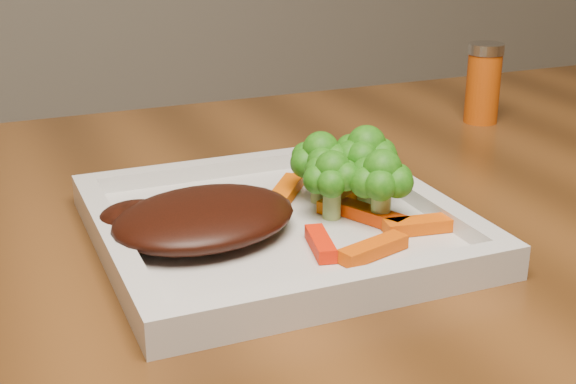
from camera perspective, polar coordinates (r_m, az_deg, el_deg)
name	(u,v)px	position (r m, az deg, el deg)	size (l,w,h in m)	color
plate	(276,231)	(0.63, -0.84, -2.77)	(0.27, 0.27, 0.01)	silver
steak	(205,218)	(0.60, -5.95, -1.83)	(0.14, 0.11, 0.03)	black
broccoli_0	(321,161)	(0.66, 2.33, 2.19)	(0.06, 0.06, 0.07)	#146A11
broccoli_1	(366,164)	(0.66, 5.55, 2.01)	(0.06, 0.06, 0.06)	#2F6210
broccoli_2	(382,187)	(0.62, 6.67, 0.32)	(0.06, 0.06, 0.06)	#276911
broccoli_3	(332,181)	(0.63, 3.17, 0.79)	(0.05, 0.05, 0.06)	#3D7814
carrot_0	(373,249)	(0.57, 6.08, -4.04)	(0.06, 0.02, 0.01)	#D14703
carrot_1	(425,225)	(0.62, 9.72, -2.30)	(0.06, 0.02, 0.01)	#D84B03
carrot_2	(320,243)	(0.58, 2.32, -3.67)	(0.05, 0.01, 0.01)	red
carrot_3	(361,180)	(0.70, 5.21, 0.86)	(0.06, 0.02, 0.01)	#E66303
carrot_4	(286,190)	(0.68, -0.13, 0.11)	(0.06, 0.02, 0.01)	#D95403
carrot_5	(371,215)	(0.63, 5.95, -1.65)	(0.06, 0.02, 0.01)	#E43903
carrot_6	(341,200)	(0.66, 3.76, -0.54)	(0.05, 0.01, 0.01)	#EC6503
spice_shaker	(483,83)	(0.96, 13.72, 7.51)	(0.04, 0.04, 0.09)	#B8470A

